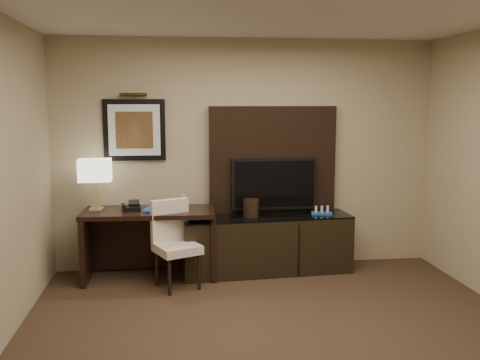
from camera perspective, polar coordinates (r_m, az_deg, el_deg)
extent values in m
cube|color=tan|center=(6.34, 0.72, 2.74)|extent=(4.50, 0.01, 2.70)
cube|color=black|center=(6.11, -9.60, -6.76)|extent=(1.49, 0.70, 0.78)
cube|color=black|center=(6.26, 2.84, -6.80)|extent=(1.97, 0.66, 0.67)
cube|color=black|center=(6.34, 3.48, 1.99)|extent=(1.50, 0.12, 1.30)
cube|color=black|center=(6.27, 3.63, -0.38)|extent=(1.00, 0.08, 0.60)
cube|color=black|center=(6.25, -11.19, 5.25)|extent=(0.70, 0.04, 0.70)
cylinder|color=#3B2B13|center=(6.20, -11.32, 8.93)|extent=(0.04, 0.04, 0.30)
cube|color=#183DA1|center=(6.00, -9.11, -3.12)|extent=(0.26, 0.32, 0.02)
imported|color=#B2AB8B|center=(5.98, -8.67, -2.18)|extent=(0.16, 0.04, 0.22)
cylinder|color=#A9B9BF|center=(6.01, -6.05, -2.33)|extent=(0.07, 0.07, 0.17)
cylinder|color=black|center=(6.11, 1.18, -2.98)|extent=(0.23, 0.23, 0.20)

